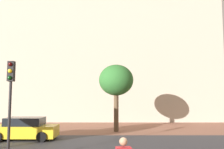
{
  "coord_description": "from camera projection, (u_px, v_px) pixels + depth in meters",
  "views": [
    {
      "loc": [
        0.13,
        -7.13,
        2.81
      ],
      "look_at": [
        0.13,
        8.75,
        4.31
      ],
      "focal_mm": 38.32,
      "sensor_mm": 36.0,
      "label": 1
    }
  ],
  "objects": [
    {
      "name": "street_asphalt_strip",
      "position": [
        110.0,
        144.0,
        14.43
      ],
      "size": [
        120.0,
        6.38,
        0.0
      ],
      "primitive_type": "cube",
      "color": "#38383D",
      "rests_on": "ground_plane"
    },
    {
      "name": "ground_plane",
      "position": [
        110.0,
        137.0,
        16.78
      ],
      "size": [
        120.0,
        120.0,
        0.0
      ],
      "primitive_type": "plane",
      "color": "#93604C"
    },
    {
      "name": "landmark_building",
      "position": [
        100.0,
        47.0,
        32.42
      ],
      "size": [
        28.48,
        10.63,
        36.6
      ],
      "color": "#B2A893",
      "rests_on": "ground_plane"
    },
    {
      "name": "traffic_light_pole",
      "position": [
        10.0,
        91.0,
        10.51
      ],
      "size": [
        0.28,
        0.34,
        4.4
      ],
      "color": "black",
      "rests_on": "ground_plane"
    },
    {
      "name": "car_yellow",
      "position": [
        25.0,
        129.0,
        15.89
      ],
      "size": [
        4.23,
        2.06,
        1.45
      ],
      "color": "gold",
      "rests_on": "ground_plane"
    },
    {
      "name": "tree_curb_far",
      "position": [
        116.0,
        81.0,
        20.0
      ],
      "size": [
        2.88,
        2.88,
        5.53
      ],
      "color": "brown",
      "rests_on": "ground_plane"
    }
  ]
}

